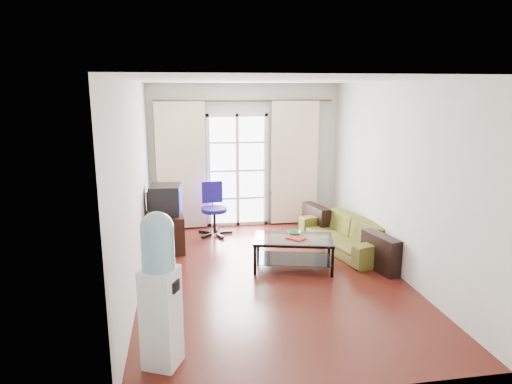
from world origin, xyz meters
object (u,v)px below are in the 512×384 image
(sofa, at_px, (345,234))
(water_cooler, at_px, (160,287))
(coffee_table, at_px, (293,249))
(tv_stand, at_px, (166,231))
(task_chair, at_px, (214,219))
(crt_tv, at_px, (164,199))

(sofa, relative_size, water_cooler, 1.29)
(sofa, distance_m, water_cooler, 4.01)
(coffee_table, distance_m, tv_stand, 2.20)
(coffee_table, distance_m, task_chair, 2.08)
(crt_tv, bearing_deg, tv_stand, 97.36)
(crt_tv, height_order, task_chair, crt_tv)
(sofa, bearing_deg, tv_stand, -113.55)
(tv_stand, relative_size, task_chair, 0.87)
(coffee_table, xyz_separation_m, task_chair, (-1.03, 1.80, -0.02))
(coffee_table, relative_size, tv_stand, 1.53)
(tv_stand, xyz_separation_m, crt_tv, (0.00, -0.00, 0.54))
(water_cooler, bearing_deg, task_chair, 103.13)
(crt_tv, bearing_deg, sofa, -5.41)
(coffee_table, xyz_separation_m, crt_tv, (-1.87, 1.14, 0.54))
(sofa, distance_m, tv_stand, 2.94)
(task_chair, relative_size, water_cooler, 0.63)
(tv_stand, distance_m, water_cooler, 3.35)
(coffee_table, relative_size, water_cooler, 0.84)
(tv_stand, height_order, task_chair, task_chair)
(coffee_table, bearing_deg, task_chair, 119.69)
(sofa, relative_size, coffee_table, 1.54)
(coffee_table, height_order, tv_stand, tv_stand)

